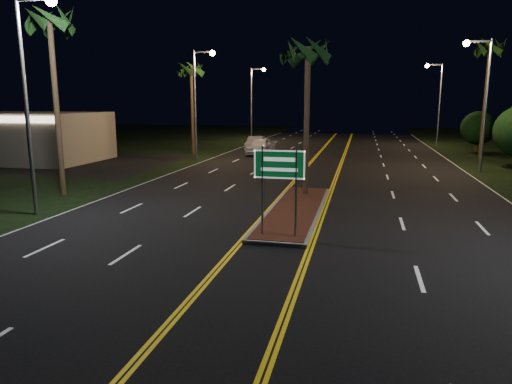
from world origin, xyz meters
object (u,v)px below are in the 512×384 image
(streetlight_right_far, at_px, (437,94))
(palm_right_far, at_px, (490,49))
(highway_sign, at_px, (279,173))
(commercial_building, at_px, (10,136))
(streetlight_left_far, at_px, (254,95))
(palm_left_near, at_px, (49,23))
(car_far, at_px, (255,142))
(palm_left_far, at_px, (191,70))
(streetlight_left_mid, at_px, (199,92))
(shrub_far, at_px, (478,128))
(median_island, at_px, (295,210))
(streetlight_left_near, at_px, (32,82))
(streetlight_right_mid, at_px, (481,90))
(palm_median, at_px, (308,51))
(car_near, at_px, (261,145))

(streetlight_right_far, relative_size, palm_right_far, 0.87)
(highway_sign, bearing_deg, commercial_building, 146.52)
(streetlight_left_far, bearing_deg, palm_left_near, -93.00)
(car_far, bearing_deg, palm_left_far, -141.47)
(streetlight_left_far, xyz_separation_m, palm_right_far, (23.41, -14.00, 3.49))
(streetlight_left_mid, relative_size, palm_left_near, 0.92)
(shrub_far, height_order, car_far, shrub_far)
(highway_sign, bearing_deg, palm_left_far, 116.92)
(median_island, relative_size, commercial_building, 0.68)
(streetlight_left_near, height_order, streetlight_right_mid, same)
(shrub_far, bearing_deg, streetlight_right_mid, -102.82)
(palm_median, xyz_separation_m, palm_left_far, (-12.80, 17.50, 0.47))
(commercial_building, distance_m, palm_left_far, 16.47)
(streetlight_left_mid, height_order, streetlight_right_mid, same)
(streetlight_right_far, xyz_separation_m, car_far, (-18.38, -9.56, -4.84))
(palm_right_far, xyz_separation_m, car_near, (-19.22, -1.08, -8.24))
(commercial_building, relative_size, car_near, 2.75)
(commercial_building, height_order, streetlight_right_mid, streetlight_right_mid)
(highway_sign, relative_size, streetlight_right_far, 0.36)
(streetlight_left_near, bearing_deg, car_near, 80.44)
(shrub_far, bearing_deg, palm_left_near, -133.21)
(car_near, relative_size, car_far, 1.11)
(car_far, bearing_deg, streetlight_left_mid, -111.53)
(shrub_far, xyz_separation_m, car_far, (-21.57, -3.56, -1.52))
(highway_sign, bearing_deg, palm_median, 90.00)
(streetlight_left_far, height_order, streetlight_right_mid, same)
(commercial_building, xyz_separation_m, shrub_far, (39.80, 16.01, 0.33))
(highway_sign, xyz_separation_m, palm_left_far, (-12.80, 25.20, 5.34))
(commercial_building, height_order, streetlight_left_far, streetlight_left_far)
(streetlight_right_far, height_order, palm_right_far, palm_right_far)
(commercial_building, bearing_deg, median_island, -26.55)
(palm_left_near, relative_size, shrub_far, 2.47)
(streetlight_left_mid, distance_m, palm_left_far, 5.01)
(streetlight_left_far, distance_m, streetlight_right_mid, 30.57)
(palm_left_far, height_order, car_near, palm_left_far)
(median_island, height_order, palm_median, palm_median)
(streetlight_left_far, height_order, palm_right_far, palm_right_far)
(car_near, bearing_deg, streetlight_right_far, 43.84)
(streetlight_left_far, distance_m, car_near, 16.36)
(streetlight_left_mid, height_order, streetlight_left_far, same)
(streetlight_right_far, height_order, palm_left_near, palm_left_near)
(palm_left_near, relative_size, car_far, 1.99)
(streetlight_left_far, height_order, car_far, streetlight_left_far)
(streetlight_left_near, bearing_deg, streetlight_left_far, 90.00)
(palm_right_far, distance_m, car_near, 20.94)
(palm_right_far, height_order, car_near, palm_right_far)
(palm_right_far, bearing_deg, streetlight_right_mid, -105.29)
(streetlight_right_far, relative_size, palm_left_near, 0.92)
(streetlight_right_mid, distance_m, palm_left_far, 24.26)
(streetlight_left_far, height_order, shrub_far, streetlight_left_far)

